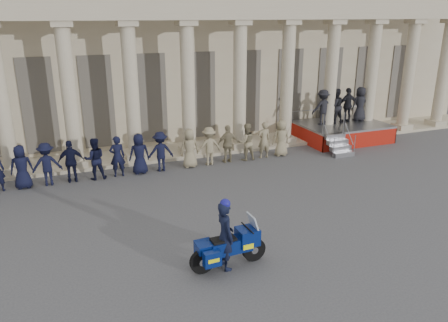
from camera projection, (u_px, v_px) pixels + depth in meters
ground at (226, 234)px, 13.67m from camera, size 90.00×90.00×0.00m
building at (132, 51)px, 25.22m from camera, size 40.00×12.50×9.00m
officer_rank at (86, 160)px, 17.85m from camera, size 18.75×0.67×1.76m
reviewing_stand at (340, 113)px, 23.37m from camera, size 4.56×4.30×2.80m
motorcycle at (229, 246)px, 11.73m from camera, size 2.21×0.91×1.42m
rider at (225, 234)px, 11.56m from camera, size 0.49×0.72×2.02m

